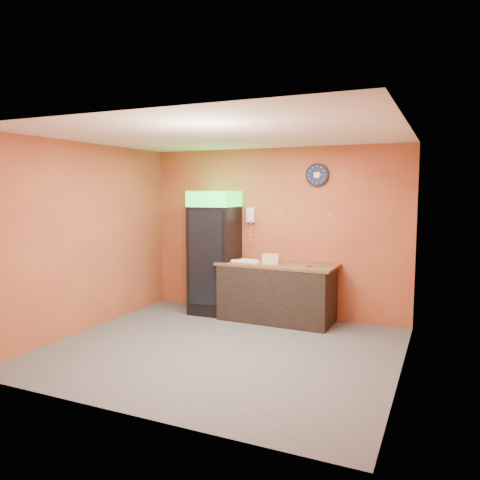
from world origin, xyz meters
The scene contains 15 objects.
floor centered at (0.00, 0.00, 0.00)m, with size 4.50×4.50×0.00m, color #47474C.
back_wall centered at (0.00, 2.00, 1.40)m, with size 4.50×0.02×2.80m, color #AF6031.
left_wall centered at (-2.25, 0.00, 1.40)m, with size 0.02×4.00×2.80m, color #AF6031.
right_wall centered at (2.25, 0.00, 1.40)m, with size 0.02×4.00×2.80m, color #AF6031.
ceiling centered at (0.00, 0.00, 2.80)m, with size 4.50×4.00×0.02m, color white.
beverage_cooler centered at (-0.94, 1.60, 1.02)m, with size 0.76×0.77×2.09m.
prep_counter centered at (0.20, 1.60, 0.45)m, with size 1.79×0.79×0.89m, color black.
wall_clock centered at (0.73, 1.97, 2.34)m, with size 0.37×0.06×0.37m.
wall_phone centered at (-0.41, 1.95, 1.68)m, with size 0.13×0.11×0.25m.
butcher_paper centered at (0.20, 1.60, 0.91)m, with size 1.89×0.81×0.04m, color brown.
sub_roll_stack centered at (0.13, 1.48, 1.02)m, with size 0.27×0.17×0.16m.
wrapped_sandwich_left centered at (-0.41, 1.46, 0.95)m, with size 0.25×0.10×0.04m, color silver.
wrapped_sandwich_mid centered at (-0.18, 1.45, 0.95)m, with size 0.27×0.11×0.04m, color silver.
wrapped_sandwich_right centered at (-0.26, 1.57, 0.95)m, with size 0.29×0.11×0.04m, color silver.
kitchen_tool centered at (0.09, 1.75, 0.96)m, with size 0.06×0.06×0.06m, color silver.
Camera 1 is at (2.69, -5.40, 2.10)m, focal length 35.00 mm.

